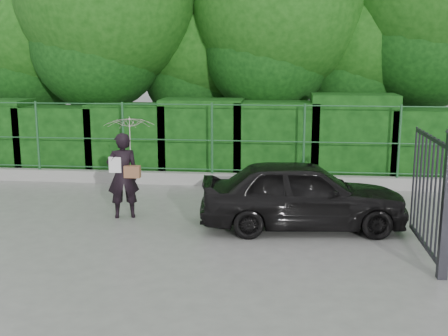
# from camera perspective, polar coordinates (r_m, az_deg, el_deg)

# --- Properties ---
(ground) EXTENTS (80.00, 80.00, 0.00)m
(ground) POSITION_cam_1_polar(r_m,az_deg,el_deg) (10.19, -6.78, -7.40)
(ground) COLOR gray
(kerb) EXTENTS (14.00, 0.25, 0.30)m
(kerb) POSITION_cam_1_polar(r_m,az_deg,el_deg) (14.41, -2.78, -1.09)
(kerb) COLOR #9E9E99
(kerb) RESTS_ON ground
(fence) EXTENTS (14.13, 0.06, 1.80)m
(fence) POSITION_cam_1_polar(r_m,az_deg,el_deg) (14.19, -1.94, 3.03)
(fence) COLOR #22562D
(fence) RESTS_ON kerb
(hedge) EXTENTS (14.20, 1.20, 2.27)m
(hedge) POSITION_cam_1_polar(r_m,az_deg,el_deg) (15.21, -1.99, 2.92)
(hedge) COLOR black
(hedge) RESTS_ON ground
(trees) EXTENTS (17.10, 6.15, 8.08)m
(trees) POSITION_cam_1_polar(r_m,az_deg,el_deg) (17.21, 2.74, 15.92)
(trees) COLOR black
(trees) RESTS_ON ground
(gate) EXTENTS (0.22, 2.33, 2.36)m
(gate) POSITION_cam_1_polar(r_m,az_deg,el_deg) (9.22, 20.99, -2.44)
(gate) COLOR #232329
(gate) RESTS_ON ground
(woman) EXTENTS (1.01, 1.01, 2.07)m
(woman) POSITION_cam_1_polar(r_m,az_deg,el_deg) (11.45, -9.79, 1.64)
(woman) COLOR black
(woman) RESTS_ON ground
(car) EXTENTS (4.04, 1.95, 1.33)m
(car) POSITION_cam_1_polar(r_m,az_deg,el_deg) (10.83, 7.99, -2.63)
(car) COLOR black
(car) RESTS_ON ground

